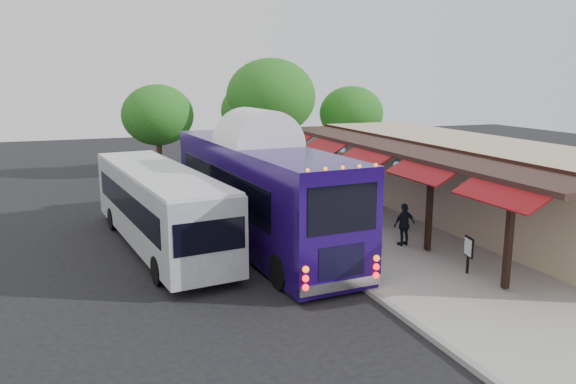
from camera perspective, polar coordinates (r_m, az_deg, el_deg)
name	(u,v)px	position (r m, az deg, el deg)	size (l,w,h in m)	color
ground	(333,268)	(19.35, 4.55, -7.67)	(90.00, 90.00, 0.00)	black
sidewalk	(398,224)	(24.98, 11.10, -3.19)	(10.00, 40.00, 0.15)	#9E9B93
curb	(292,235)	(22.85, 0.42, -4.38)	(0.20, 40.00, 0.16)	gray
station_shelter	(465,179)	(26.51, 17.50, 1.27)	(8.15, 20.00, 3.60)	tan
coach_bus	(258,187)	(21.63, -3.05, 0.54)	(3.70, 13.08, 4.14)	#1C0754
city_bus	(159,204)	(21.67, -13.00, -1.24)	(3.84, 11.41, 3.01)	gray
ped_a	(296,204)	(23.64, 0.84, -1.18)	(0.72, 0.47, 1.96)	black
ped_b	(366,221)	(21.21, 7.90, -2.95)	(0.90, 0.70, 1.86)	black
ped_c	(404,224)	(21.47, 11.74, -3.25)	(0.94, 0.39, 1.61)	black
ped_d	(317,190)	(27.25, 2.96, 0.19)	(1.06, 0.61, 1.63)	black
sign_board	(469,249)	(18.97, 17.87, -5.52)	(0.16, 0.55, 1.22)	black
tree_left	(257,111)	(38.02, -3.20, 8.20)	(4.78, 4.78, 6.13)	#382314
tree_mid	(271,97)	(37.44, -1.74, 9.63)	(5.91, 5.91, 7.56)	#382314
tree_right	(351,114)	(39.92, 6.44, 7.92)	(4.47, 4.47, 5.72)	#382314
tree_far	(158,115)	(37.34, -13.09, 7.61)	(4.60, 4.60, 5.89)	#382314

